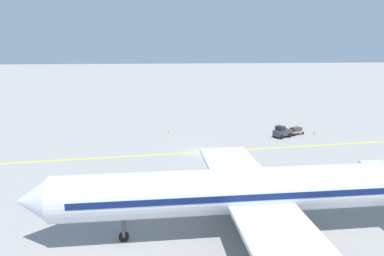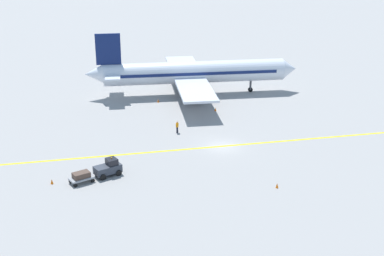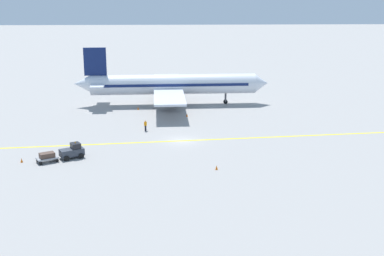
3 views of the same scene
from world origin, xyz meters
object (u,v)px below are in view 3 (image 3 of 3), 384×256
traffic_cone_mid_apron (217,167)px  baggage_cart_trailing (47,156)px  traffic_cone_by_wingtip (187,115)px  traffic_cone_far_edge (22,160)px  baggage_tug_dark (72,151)px  ground_crew_worker (145,125)px  airplane_at_gate (171,85)px  traffic_cone_near_nose (138,108)px

traffic_cone_mid_apron → baggage_cart_trailing: bearing=-99.2°
traffic_cone_by_wingtip → traffic_cone_far_edge: (22.57, -21.42, 0.00)m
baggage_tug_dark → ground_crew_worker: bearing=144.8°
traffic_cone_by_wingtip → airplane_at_gate: bearing=-163.4°
baggage_cart_trailing → traffic_cone_near_nose: 29.39m
baggage_cart_trailing → traffic_cone_far_edge: 3.28m
ground_crew_worker → traffic_cone_near_nose: 13.90m
baggage_cart_trailing → traffic_cone_mid_apron: (3.42, 21.18, -0.49)m
baggage_tug_dark → traffic_cone_near_nose: size_ratio=6.09×
baggage_cart_trailing → traffic_cone_near_nose: baggage_cart_trailing is taller
traffic_cone_mid_apron → traffic_cone_by_wingtip: (-26.02, -3.01, 0.00)m
traffic_cone_near_nose → traffic_cone_far_edge: size_ratio=1.00×
airplane_at_gate → traffic_cone_by_wingtip: 9.98m
traffic_cone_by_wingtip → traffic_cone_mid_apron: bearing=6.6°
baggage_tug_dark → traffic_cone_near_nose: (-26.18, 6.73, -0.63)m
baggage_cart_trailing → airplane_at_gate: bearing=153.9°
baggage_tug_dark → traffic_cone_far_edge: size_ratio=6.09×
baggage_cart_trailing → ground_crew_worker: size_ratio=1.76×
baggage_tug_dark → traffic_cone_far_edge: 6.36m
traffic_cone_far_edge → baggage_cart_trailing: bearing=89.4°
traffic_cone_mid_apron → traffic_cone_far_edge: same height
baggage_tug_dark → traffic_cone_near_nose: bearing=165.6°
airplane_at_gate → traffic_cone_far_edge: airplane_at_gate is taller
airplane_at_gate → traffic_cone_mid_apron: (35.01, 5.68, -3.43)m
traffic_cone_far_edge → traffic_cone_near_nose: bearing=155.1°
traffic_cone_far_edge → ground_crew_worker: bearing=133.2°
traffic_cone_near_nose → traffic_cone_by_wingtip: 9.99m
baggage_cart_trailing → traffic_cone_far_edge: (-0.03, -3.25, -0.49)m
traffic_cone_by_wingtip → baggage_cart_trailing: bearing=-38.8°
baggage_cart_trailing → traffic_cone_near_nose: size_ratio=5.37×
traffic_cone_by_wingtip → baggage_tug_dark: bearing=-36.0°
traffic_cone_by_wingtip → traffic_cone_far_edge: 31.12m
traffic_cone_near_nose → traffic_cone_mid_apron: bearing=20.3°
traffic_cone_mid_apron → baggage_tug_dark: bearing=-105.3°
baggage_tug_dark → ground_crew_worker: baggage_tug_dark is taller
baggage_tug_dark → baggage_cart_trailing: bearing=-61.2°
ground_crew_worker → traffic_cone_by_wingtip: 10.79m
airplane_at_gate → traffic_cone_by_wingtip: size_ratio=64.54×
airplane_at_gate → traffic_cone_far_edge: bearing=-30.7°
baggage_cart_trailing → ground_crew_worker: ground_crew_worker is taller
traffic_cone_by_wingtip → traffic_cone_far_edge: size_ratio=1.00×
traffic_cone_mid_apron → traffic_cone_far_edge: bearing=-98.0°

